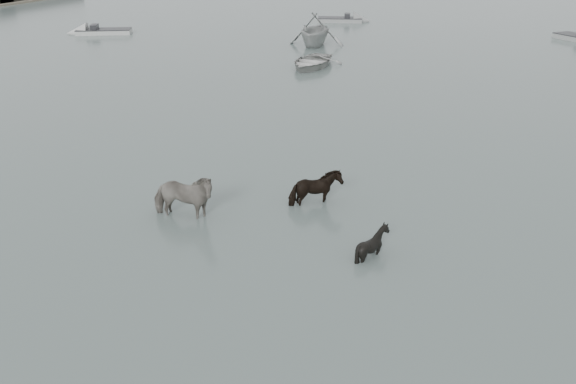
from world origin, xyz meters
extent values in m
plane|color=#566662|center=(0.00, 0.00, 0.00)|extent=(140.00, 140.00, 0.00)
imported|color=black|center=(-3.97, 0.15, 0.82)|extent=(2.05, 1.14, 1.64)
imported|color=black|center=(-0.68, 2.23, 0.66)|extent=(1.59, 1.67, 1.32)
imported|color=black|center=(1.48, -0.04, 0.55)|extent=(1.24, 1.18, 1.10)
imported|color=#B6B5B1|center=(-6.41, 20.09, 0.44)|extent=(3.25, 4.39, 0.88)
imported|color=#ADB0AD|center=(-8.23, 26.85, 1.23)|extent=(4.39, 4.97, 2.45)
camera|label=1|loc=(3.56, -12.24, 7.43)|focal=35.00mm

